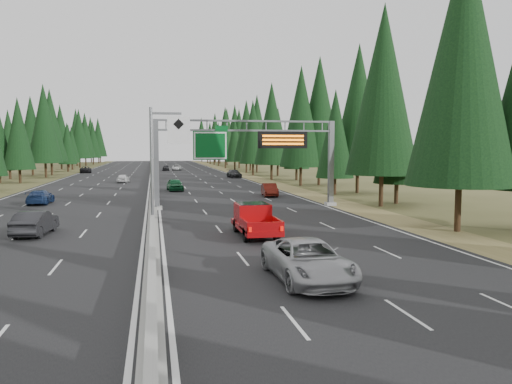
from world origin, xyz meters
TOP-DOWN VIEW (x-y plane):
  - road at (0.00, 80.00)m, footprint 32.00×260.00m
  - shoulder_right at (17.80, 80.00)m, footprint 3.60×260.00m
  - shoulder_left at (-17.80, 80.00)m, footprint 3.60×260.00m
  - median_barrier at (0.00, 80.00)m, footprint 0.70×260.00m
  - sign_gantry at (8.92, 34.88)m, footprint 16.75×0.98m
  - hov_sign_pole at (0.58, 24.97)m, footprint 2.80×0.50m
  - tree_row_right at (21.97, 73.56)m, footprint 12.13×246.92m
  - tree_row_left at (-21.92, 78.87)m, footprint 11.73×245.25m
  - silver_minivan at (6.12, 10.05)m, footprint 2.85×5.92m
  - red_pickup at (6.09, 20.91)m, footprint 2.09×5.86m
  - car_ahead_green at (2.71, 54.52)m, footprint 2.14×4.63m
  - car_ahead_dkred at (12.72, 45.00)m, footprint 1.92×4.42m
  - car_ahead_dkgrey at (14.50, 81.01)m, footprint 2.43×5.07m
  - car_ahead_white at (5.66, 114.04)m, footprint 2.39×4.85m
  - car_ahead_far at (2.97, 112.92)m, footprint 1.78×4.01m
  - car_onc_near at (-7.05, 23.56)m, footprint 2.05×4.71m
  - car_onc_blue at (-10.53, 41.73)m, footprint 1.94×4.68m
  - car_onc_white at (-4.57, 71.28)m, footprint 1.96×4.04m
  - car_onc_far at (-14.50, 105.70)m, footprint 2.87×5.34m

SIDE VIEW (x-z plane):
  - shoulder_right at x=17.80m, z-range 0.00..0.06m
  - shoulder_left at x=-17.80m, z-range 0.00..0.06m
  - road at x=0.00m, z-range 0.00..0.08m
  - median_barrier at x=0.00m, z-range -0.01..0.84m
  - car_ahead_white at x=5.66m, z-range 0.08..1.40m
  - car_onc_white at x=-4.57m, z-range 0.08..1.41m
  - car_ahead_far at x=2.97m, z-range 0.08..1.42m
  - car_onc_blue at x=-10.53m, z-range 0.08..1.43m
  - car_ahead_dkred at x=12.72m, z-range 0.08..1.50m
  - car_ahead_dkgrey at x=14.50m, z-range 0.08..1.50m
  - car_onc_far at x=-14.50m, z-range 0.08..1.50m
  - car_onc_near at x=-7.05m, z-range 0.08..1.59m
  - car_ahead_green at x=2.71m, z-range 0.08..1.61m
  - silver_minivan at x=6.12m, z-range 0.08..1.70m
  - red_pickup at x=6.09m, z-range 0.18..2.09m
  - hov_sign_pole at x=0.58m, z-range 0.72..8.72m
  - sign_gantry at x=8.92m, z-range 1.37..9.17m
  - tree_row_left at x=-21.92m, z-range 0.21..17.93m
  - tree_row_right at x=21.97m, z-range 0.05..18.96m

